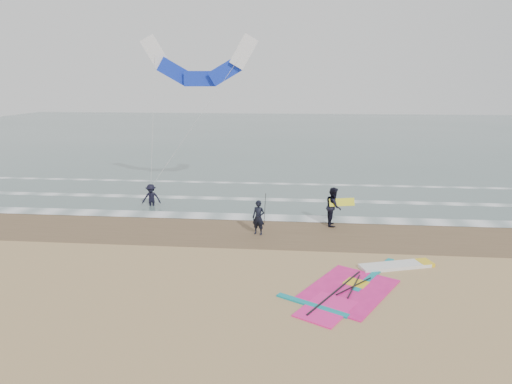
# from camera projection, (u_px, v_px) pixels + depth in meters

# --- Properties ---
(ground) EXTENTS (120.00, 120.00, 0.00)m
(ground) POSITION_uv_depth(u_px,v_px,m) (262.00, 285.00, 16.35)
(ground) COLOR tan
(ground) RESTS_ON ground
(sea_water) EXTENTS (120.00, 80.00, 0.02)m
(sea_water) POSITION_uv_depth(u_px,v_px,m) (291.00, 134.00, 62.76)
(sea_water) COLOR #47605E
(sea_water) RESTS_ON ground
(wet_sand_band) EXTENTS (120.00, 5.00, 0.01)m
(wet_sand_band) POSITION_uv_depth(u_px,v_px,m) (272.00, 231.00, 22.15)
(wet_sand_band) COLOR brown
(wet_sand_band) RESTS_ON ground
(foam_waterline) EXTENTS (120.00, 9.15, 0.02)m
(foam_waterline) POSITION_uv_depth(u_px,v_px,m) (277.00, 206.00, 26.44)
(foam_waterline) COLOR white
(foam_waterline) RESTS_ON ground
(windsurf_rig) EXTENTS (6.08, 5.76, 0.15)m
(windsurf_rig) POSITION_uv_depth(u_px,v_px,m) (363.00, 283.00, 16.38)
(windsurf_rig) COLOR white
(windsurf_rig) RESTS_ON ground
(person_standing) EXTENTS (0.70, 0.56, 1.66)m
(person_standing) POSITION_uv_depth(u_px,v_px,m) (258.00, 218.00, 21.54)
(person_standing) COLOR black
(person_standing) RESTS_ON ground
(person_walking) EXTENTS (0.75, 0.96, 1.97)m
(person_walking) POSITION_uv_depth(u_px,v_px,m) (333.00, 207.00, 22.86)
(person_walking) COLOR black
(person_walking) RESTS_ON ground
(person_wading) EXTENTS (1.14, 0.73, 1.67)m
(person_wading) POSITION_uv_depth(u_px,v_px,m) (151.00, 192.00, 26.39)
(person_wading) COLOR black
(person_wading) RESTS_ON ground
(held_pole) EXTENTS (0.17, 0.86, 1.82)m
(held_pole) POSITION_uv_depth(u_px,v_px,m) (265.00, 210.00, 21.42)
(held_pole) COLOR black
(held_pole) RESTS_ON ground
(carried_kiteboard) EXTENTS (1.30, 0.51, 0.39)m
(carried_kiteboard) POSITION_uv_depth(u_px,v_px,m) (342.00, 202.00, 22.67)
(carried_kiteboard) COLOR yellow
(carried_kiteboard) RESTS_ON ground
(surf_kite) EXTENTS (7.01, 2.86, 8.72)m
(surf_kite) POSITION_uv_depth(u_px,v_px,m) (199.00, 65.00, 26.95)
(surf_kite) COLOR white
(surf_kite) RESTS_ON ground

